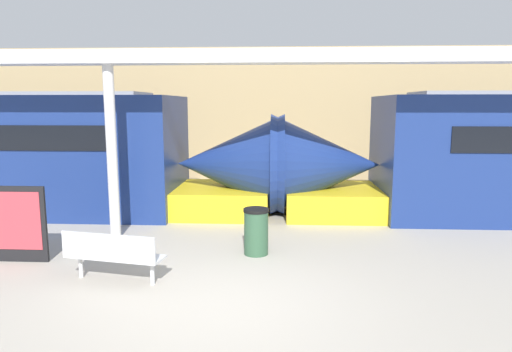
% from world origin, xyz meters
% --- Properties ---
extents(ground_plane, '(60.00, 60.00, 0.00)m').
position_xyz_m(ground_plane, '(0.00, 0.00, 0.00)').
color(ground_plane, '#A8A093').
extents(station_wall, '(56.00, 0.20, 5.00)m').
position_xyz_m(station_wall, '(0.00, 11.22, 2.50)').
color(station_wall, tan).
rests_on(station_wall, ground_plane).
extents(bench_near, '(1.69, 0.74, 0.85)m').
position_xyz_m(bench_near, '(-1.90, 0.70, 0.50)').
color(bench_near, silver).
rests_on(bench_near, ground_plane).
extents(trash_bin, '(0.49, 0.49, 0.90)m').
position_xyz_m(trash_bin, '(0.34, 2.29, 0.45)').
color(trash_bin, '#2D5138').
rests_on(trash_bin, ground_plane).
extents(poster_board, '(1.09, 0.07, 1.42)m').
position_xyz_m(poster_board, '(-4.01, 1.63, 0.72)').
color(poster_board, black).
rests_on(poster_board, ground_plane).
extents(support_column_near, '(0.23, 0.23, 3.70)m').
position_xyz_m(support_column_near, '(-2.81, 3.29, 1.85)').
color(support_column_near, silver).
rests_on(support_column_near, ground_plane).
extents(canopy_beam, '(28.00, 0.60, 0.28)m').
position_xyz_m(canopy_beam, '(-2.81, 3.29, 3.84)').
color(canopy_beam, silver).
rests_on(canopy_beam, support_column_near).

